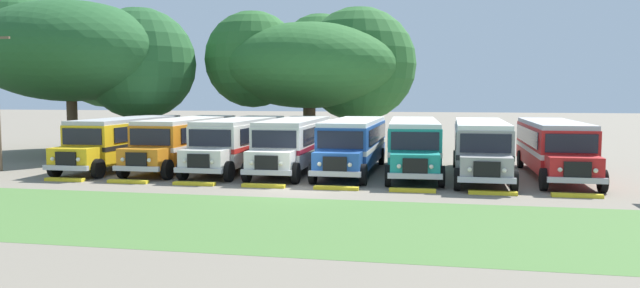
# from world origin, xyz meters

# --- Properties ---
(ground_plane) EXTENTS (220.00, 220.00, 0.00)m
(ground_plane) POSITION_xyz_m (0.00, 0.00, 0.00)
(ground_plane) COLOR slate
(foreground_grass_strip) EXTENTS (80.00, 8.61, 0.01)m
(foreground_grass_strip) POSITION_xyz_m (0.00, -6.72, 0.00)
(foreground_grass_strip) COLOR #4C7538
(foreground_grass_strip) RESTS_ON ground_plane
(parked_bus_slot_0) EXTENTS (2.71, 10.84, 2.82)m
(parked_bus_slot_0) POSITION_xyz_m (-11.75, 6.01, 1.58)
(parked_bus_slot_0) COLOR yellow
(parked_bus_slot_0) RESTS_ON ground_plane
(parked_bus_slot_1) EXTENTS (2.83, 10.86, 2.82)m
(parked_bus_slot_1) POSITION_xyz_m (-8.15, 6.39, 1.58)
(parked_bus_slot_1) COLOR orange
(parked_bus_slot_1) RESTS_ON ground_plane
(parked_bus_slot_2) EXTENTS (2.88, 10.86, 2.82)m
(parked_bus_slot_2) POSITION_xyz_m (-4.90, 6.31, 1.58)
(parked_bus_slot_2) COLOR silver
(parked_bus_slot_2) RESTS_ON ground_plane
(parked_bus_slot_3) EXTENTS (2.78, 10.85, 2.82)m
(parked_bus_slot_3) POSITION_xyz_m (-1.75, 6.25, 1.58)
(parked_bus_slot_3) COLOR silver
(parked_bus_slot_3) RESTS_ON ground_plane
(parked_bus_slot_4) EXTENTS (2.77, 10.85, 2.82)m
(parked_bus_slot_4) POSITION_xyz_m (1.55, 6.38, 1.58)
(parked_bus_slot_4) COLOR #23519E
(parked_bus_slot_4) RESTS_ON ground_plane
(parked_bus_slot_5) EXTENTS (3.13, 10.90, 2.82)m
(parked_bus_slot_5) POSITION_xyz_m (4.80, 6.34, 1.58)
(parked_bus_slot_5) COLOR teal
(parked_bus_slot_5) RESTS_ON ground_plane
(parked_bus_slot_6) EXTENTS (2.89, 10.86, 2.82)m
(parked_bus_slot_6) POSITION_xyz_m (8.22, 5.71, 1.58)
(parked_bus_slot_6) COLOR #9E9993
(parked_bus_slot_6) RESTS_ON ground_plane
(parked_bus_slot_7) EXTENTS (2.79, 10.85, 2.82)m
(parked_bus_slot_7) POSITION_xyz_m (11.88, 6.37, 1.58)
(parked_bus_slot_7) COLOR red
(parked_bus_slot_7) RESTS_ON ground_plane
(curb_wheelstop_0) EXTENTS (2.00, 0.36, 0.15)m
(curb_wheelstop_0) POSITION_xyz_m (-11.69, 0.01, 0.07)
(curb_wheelstop_0) COLOR yellow
(curb_wheelstop_0) RESTS_ON ground_plane
(curb_wheelstop_1) EXTENTS (2.00, 0.36, 0.15)m
(curb_wheelstop_1) POSITION_xyz_m (-8.35, 0.01, 0.07)
(curb_wheelstop_1) COLOR yellow
(curb_wheelstop_1) RESTS_ON ground_plane
(curb_wheelstop_2) EXTENTS (2.00, 0.36, 0.15)m
(curb_wheelstop_2) POSITION_xyz_m (-5.01, 0.01, 0.07)
(curb_wheelstop_2) COLOR yellow
(curb_wheelstop_2) RESTS_ON ground_plane
(curb_wheelstop_3) EXTENTS (2.00, 0.36, 0.15)m
(curb_wheelstop_3) POSITION_xyz_m (-1.67, 0.01, 0.07)
(curb_wheelstop_3) COLOR yellow
(curb_wheelstop_3) RESTS_ON ground_plane
(curb_wheelstop_4) EXTENTS (2.00, 0.36, 0.15)m
(curb_wheelstop_4) POSITION_xyz_m (1.67, 0.01, 0.07)
(curb_wheelstop_4) COLOR yellow
(curb_wheelstop_4) RESTS_ON ground_plane
(curb_wheelstop_5) EXTENTS (2.00, 0.36, 0.15)m
(curb_wheelstop_5) POSITION_xyz_m (5.01, 0.01, 0.07)
(curb_wheelstop_5) COLOR yellow
(curb_wheelstop_5) RESTS_ON ground_plane
(curb_wheelstop_6) EXTENTS (2.00, 0.36, 0.15)m
(curb_wheelstop_6) POSITION_xyz_m (8.35, 0.01, 0.07)
(curb_wheelstop_6) COLOR yellow
(curb_wheelstop_6) RESTS_ON ground_plane
(curb_wheelstop_7) EXTENTS (2.00, 0.36, 0.15)m
(curb_wheelstop_7) POSITION_xyz_m (11.69, 0.01, 0.07)
(curb_wheelstop_7) COLOR yellow
(curb_wheelstop_7) RESTS_ON ground_plane
(broad_shade_tree) EXTENTS (15.58, 14.23, 10.84)m
(broad_shade_tree) POSITION_xyz_m (-3.17, 19.39, 6.55)
(broad_shade_tree) COLOR brown
(broad_shade_tree) RESTS_ON ground_plane
(secondary_tree) EXTENTS (14.88, 14.41, 11.06)m
(secondary_tree) POSITION_xyz_m (-18.40, 12.74, 6.98)
(secondary_tree) COLOR brown
(secondary_tree) RESTS_ON ground_plane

